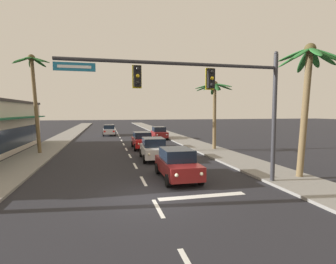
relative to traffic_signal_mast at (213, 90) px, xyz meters
name	(u,v)px	position (x,y,z in m)	size (l,w,h in m)	color
ground_plane	(151,196)	(-3.15, -0.59, -4.79)	(220.00, 220.00, 0.00)	#232328
sidewalk_right	(186,141)	(4.65, 19.41, -4.72)	(3.20, 110.00, 0.14)	gray
sidewalk_left	(52,145)	(-10.95, 19.41, -4.72)	(3.20, 110.00, 0.14)	gray
lane_markings	(127,143)	(-2.71, 19.40, -4.79)	(4.28, 88.27, 0.01)	silver
traffic_signal_mast	(213,90)	(0.00, 0.00, 0.00)	(10.68, 0.41, 6.80)	#2D2D33
sedan_lead_at_stop_bar	(177,164)	(-1.24, 2.02, -3.94)	(1.97, 4.46, 1.68)	maroon
sedan_third_in_queue	(154,148)	(-1.47, 8.24, -3.94)	(2.08, 4.50, 1.68)	silver
sedan_fifth_in_queue	(142,140)	(-1.53, 14.46, -3.94)	(1.96, 4.45, 1.68)	red
sedan_oncoming_far	(109,130)	(-4.63, 30.30, -3.94)	(1.95, 4.45, 1.68)	silver
sedan_parked_nearest_kerb	(159,133)	(1.98, 23.15, -3.94)	(2.03, 4.48, 1.68)	maroon
palm_left_second	(34,83)	(-11.06, 12.89, 1.43)	(3.15, 3.06, 8.61)	brown
palm_right_nearest	(308,80)	(5.72, 0.43, 0.65)	(3.61, 3.65, 7.45)	brown
palm_right_second	(214,99)	(5.11, 11.76, 0.20)	(3.82, 3.56, 6.67)	brown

